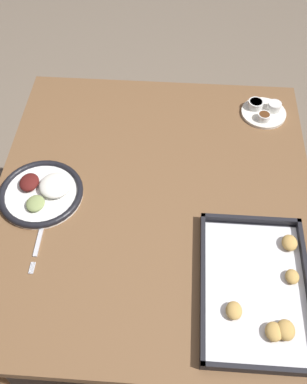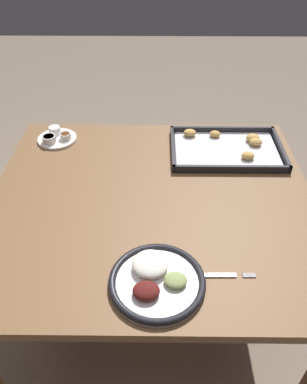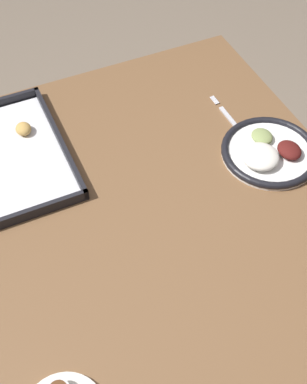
{
  "view_description": "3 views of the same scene",
  "coord_description": "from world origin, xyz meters",
  "px_view_note": "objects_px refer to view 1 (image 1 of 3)",
  "views": [
    {
      "loc": [
        0.82,
        0.06,
        1.82
      ],
      "look_at": [
        0.01,
        0.0,
        0.76
      ],
      "focal_mm": 42.0,
      "sensor_mm": 36.0,
      "label": 1
    },
    {
      "loc": [
        0.02,
        -0.94,
        1.55
      ],
      "look_at": [
        0.01,
        0.0,
        0.76
      ],
      "focal_mm": 35.0,
      "sensor_mm": 36.0,
      "label": 2
    },
    {
      "loc": [
        -0.74,
        0.34,
        1.76
      ],
      "look_at": [
        0.01,
        0.0,
        0.76
      ],
      "focal_mm": 50.0,
      "sensor_mm": 36.0,
      "label": 3
    }
  ],
  "objects_px": {
    "dinner_plate": "(42,192)",
    "saucer_plate": "(264,111)",
    "fork": "(39,239)",
    "baking_tray": "(258,290)"
  },
  "relations": [
    {
      "from": "saucer_plate",
      "to": "baking_tray",
      "type": "xyz_separation_m",
      "value": [
        0.69,
        -0.07,
        -0.0
      ]
    },
    {
      "from": "dinner_plate",
      "to": "fork",
      "type": "xyz_separation_m",
      "value": [
        0.16,
        0.02,
        -0.01
      ]
    },
    {
      "from": "dinner_plate",
      "to": "saucer_plate",
      "type": "relative_size",
      "value": 1.64
    },
    {
      "from": "fork",
      "to": "saucer_plate",
      "type": "relative_size",
      "value": 1.24
    },
    {
      "from": "dinner_plate",
      "to": "baking_tray",
      "type": "bearing_deg",
      "value": 66.34
    },
    {
      "from": "fork",
      "to": "saucer_plate",
      "type": "bearing_deg",
      "value": 129.23
    },
    {
      "from": "baking_tray",
      "to": "saucer_plate",
      "type": "bearing_deg",
      "value": 174.33
    },
    {
      "from": "fork",
      "to": "baking_tray",
      "type": "bearing_deg",
      "value": 78.21
    },
    {
      "from": "fork",
      "to": "saucer_plate",
      "type": "height_order",
      "value": "saucer_plate"
    },
    {
      "from": "fork",
      "to": "saucer_plate",
      "type": "distance_m",
      "value": 0.88
    }
  ]
}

